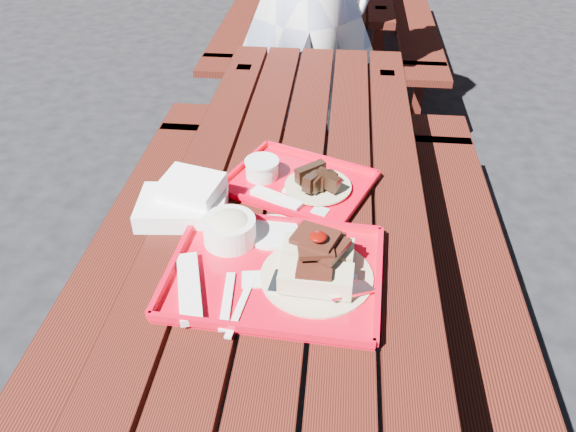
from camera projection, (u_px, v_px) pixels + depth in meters
The scene contains 5 objects.
ground at pixel (292, 371), 2.03m from camera, with size 60.00×60.00×0.00m, color black.
picnic_table_near at pixel (293, 255), 1.69m from camera, with size 1.41×2.40×0.75m.
near_tray at pixel (276, 258), 1.34m from camera, with size 0.52×0.43×0.16m.
far_tray at pixel (296, 181), 1.63m from camera, with size 0.48×0.43×0.07m.
white_cloth at pixel (185, 201), 1.52m from camera, with size 0.25×0.21×0.10m.
Camera 1 is at (0.11, -1.27, 1.68)m, focal length 35.00 mm.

